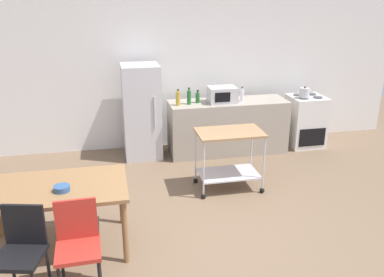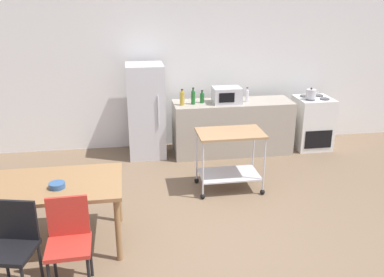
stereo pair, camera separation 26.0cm
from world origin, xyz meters
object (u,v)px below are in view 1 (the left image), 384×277
bottle_soda (178,98)px  fruit_bowl (62,188)px  microwave (222,95)px  kitchen_cart (229,150)px  chair_red (78,242)px  bottle_sparkling_water (198,98)px  stove_oven (305,121)px  refrigerator (142,112)px  dining_table (55,193)px  bottle_wine (189,97)px  chair_black (22,248)px  kettle (305,93)px  bottle_soy_sauce (242,95)px

bottle_soda → fruit_bowl: 2.95m
microwave → kitchen_cart: bearing=-101.2°
chair_red → bottle_sparkling_water: bearing=58.1°
microwave → bottle_soda: bearing=-177.5°
stove_oven → bottle_soda: 2.39m
refrigerator → bottle_soda: 0.65m
bottle_soda → dining_table: bearing=-126.6°
stove_oven → bottle_wine: bearing=-178.2°
refrigerator → fruit_bowl: 2.83m
refrigerator → microwave: 1.36m
chair_black → chair_red: bearing=13.6°
chair_black → fruit_bowl: (0.32, 0.60, 0.26)m
stove_oven → kettle: bearing=-140.3°
microwave → fruit_bowl: bearing=-133.9°
refrigerator → microwave: size_ratio=3.37×
dining_table → refrigerator: (1.15, 2.50, 0.10)m
dining_table → microwave: microwave is taller
bottle_sparkling_water → bottle_soy_sauce: size_ratio=0.88×
kettle → bottle_soda: bearing=180.0°
kitchen_cart → kettle: kettle is taller
microwave → chair_black: bearing=-131.3°
stove_oven → bottle_wine: bottle_wine is taller
bottle_wine → fruit_bowl: bearing=-126.3°
bottle_wine → bottle_soy_sauce: bearing=0.9°
fruit_bowl → kettle: bearing=32.5°
chair_black → microwave: bearing=62.6°
bottle_sparkling_water → refrigerator: bearing=174.7°
dining_table → microwave: 3.43m
bottle_soda → kettle: bottle_soda is taller
bottle_soda → microwave: (0.75, 0.03, 0.02)m
bottle_soy_sauce → chair_red: bearing=-129.7°
kitchen_cart → bottle_soda: bearing=110.7°
dining_table → bottle_sparkling_water: (2.07, 2.42, 0.32)m
bottle_soda → chair_black: bearing=-122.7°
bottle_soda → bottle_sparkling_water: (0.34, 0.09, -0.03)m
kettle → bottle_wine: bearing=179.1°
chair_red → refrigerator: (0.89, 3.23, 0.26)m
dining_table → refrigerator: size_ratio=0.97×
bottle_wine → microwave: size_ratio=0.60×
chair_black → refrigerator: size_ratio=0.57×
stove_oven → kitchen_cart: stove_oven is taller
kitchen_cart → fruit_bowl: 2.43m
kitchen_cart → bottle_sparkling_water: (-0.14, 1.38, 0.41)m
kettle → refrigerator: bearing=176.3°
kitchen_cart → bottle_soy_sauce: bottle_soy_sauce is taller
chair_red → kitchen_cart: 2.64m
stove_oven → bottle_sparkling_water: bottle_sparkling_water is taller
chair_red → bottle_soy_sauce: size_ratio=3.67×
chair_black → bottle_soda: 3.65m
chair_red → stove_oven: stove_oven is taller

